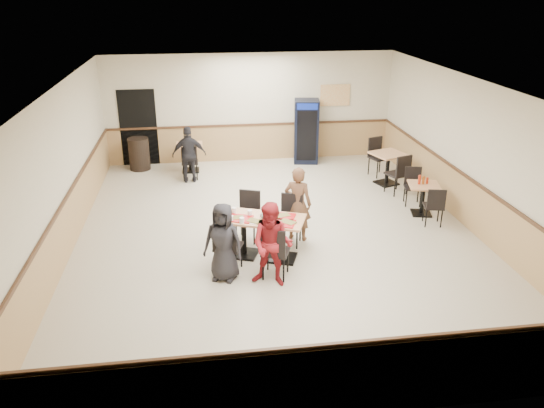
{
  "coord_description": "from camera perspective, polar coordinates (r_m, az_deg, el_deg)",
  "views": [
    {
      "loc": [
        -1.45,
        -9.61,
        4.71
      ],
      "look_at": [
        -0.17,
        -0.5,
        0.87
      ],
      "focal_mm": 35.0,
      "sensor_mm": 36.0,
      "label": 1
    }
  ],
  "objects": [
    {
      "name": "side_table_far_chair_south",
      "position": [
        13.06,
        13.29,
        3.26
      ],
      "size": [
        0.6,
        0.6,
        1.03
      ],
      "primitive_type": null,
      "rotation": [
        0.0,
        0.0,
        3.48
      ],
      "color": "black",
      "rests_on": "ground"
    },
    {
      "name": "condiment_caddy",
      "position": [
        11.93,
        15.88,
        2.5
      ],
      "size": [
        0.23,
        0.06,
        0.2
      ],
      "color": "#B1270C",
      "rests_on": "side_table_near"
    },
    {
      "name": "lone_diner",
      "position": [
        13.57,
        -8.9,
        5.27
      ],
      "size": [
        0.85,
        0.36,
        1.45
      ],
      "primitive_type": "imported",
      "rotation": [
        0.0,
        0.0,
        3.13
      ],
      "color": "black",
      "rests_on": "ground"
    },
    {
      "name": "main_table",
      "position": [
        9.69,
        -0.94,
        -2.95
      ],
      "size": [
        1.64,
        1.21,
        0.79
      ],
      "rotation": [
        0.0,
        0.0,
        -0.36
      ],
      "color": "black",
      "rests_on": "ground"
    },
    {
      "name": "side_table_near_chair_north",
      "position": [
        12.48,
        14.95,
        1.82
      ],
      "size": [
        0.49,
        0.49,
        0.88
      ],
      "primitive_type": null,
      "rotation": [
        0.0,
        0.0,
        -0.23
      ],
      "color": "black",
      "rests_on": "ground"
    },
    {
      "name": "diner_woman_left",
      "position": [
        8.96,
        -5.26,
        -4.1
      ],
      "size": [
        0.79,
        0.66,
        1.38
      ],
      "primitive_type": "imported",
      "rotation": [
        0.0,
        0.0,
        -0.38
      ],
      "color": "black",
      "rests_on": "ground"
    },
    {
      "name": "side_table_near",
      "position": [
        12.0,
        15.95,
        0.99
      ],
      "size": [
        0.77,
        0.77,
        0.69
      ],
      "rotation": [
        0.0,
        0.0,
        -0.23
      ],
      "color": "black",
      "rests_on": "ground"
    },
    {
      "name": "trash_bin",
      "position": [
        14.88,
        -14.1,
        5.25
      ],
      "size": [
        0.55,
        0.55,
        0.87
      ],
      "primitive_type": "cylinder",
      "color": "black",
      "rests_on": "ground"
    },
    {
      "name": "side_table_far_chair_north",
      "position": [
        14.21,
        11.48,
        4.99
      ],
      "size": [
        0.6,
        0.6,
        1.03
      ],
      "primitive_type": null,
      "rotation": [
        0.0,
        0.0,
        0.34
      ],
      "color": "black",
      "rests_on": "ground"
    },
    {
      "name": "tabletop_clutter",
      "position": [
        9.51,
        -1.01,
        -1.54
      ],
      "size": [
        1.35,
        0.87,
        0.12
      ],
      "rotation": [
        0.0,
        0.0,
        -0.36
      ],
      "color": "#BA0C10",
      "rests_on": "main_table"
    },
    {
      "name": "back_table_chair_lone",
      "position": [
        13.88,
        -8.83,
        4.58
      ],
      "size": [
        0.44,
        0.44,
        0.94
      ],
      "primitive_type": null,
      "rotation": [
        0.0,
        0.0,
        3.13
      ],
      "color": "black",
      "rests_on": "ground"
    },
    {
      "name": "room_shell",
      "position": [
        13.24,
        6.52,
        4.3
      ],
      "size": [
        10.0,
        10.0,
        10.0
      ],
      "color": "silver",
      "rests_on": "ground"
    },
    {
      "name": "back_table",
      "position": [
        14.44,
        -8.83,
        5.39
      ],
      "size": [
        0.7,
        0.7,
        0.74
      ],
      "rotation": [
        0.0,
        0.0,
        -0.01
      ],
      "color": "black",
      "rests_on": "ground"
    },
    {
      "name": "ground",
      "position": [
        10.8,
        0.52,
        -3.23
      ],
      "size": [
        10.0,
        10.0,
        0.0
      ],
      "primitive_type": "plane",
      "color": "beige",
      "rests_on": "ground"
    },
    {
      "name": "side_table_far",
      "position": [
        13.63,
        12.35,
        4.27
      ],
      "size": [
        0.96,
        0.96,
        0.81
      ],
      "rotation": [
        0.0,
        0.0,
        0.34
      ],
      "color": "black",
      "rests_on": "ground"
    },
    {
      "name": "side_table_near_chair_south",
      "position": [
        11.55,
        16.99,
        -0.12
      ],
      "size": [
        0.49,
        0.49,
        0.88
      ],
      "primitive_type": null,
      "rotation": [
        0.0,
        0.0,
        2.92
      ],
      "color": "black",
      "rests_on": "ground"
    },
    {
      "name": "diner_man_opposite",
      "position": [
        10.31,
        2.79,
        0.02
      ],
      "size": [
        0.65,
        0.56,
        1.5
      ],
      "primitive_type": "imported",
      "rotation": [
        0.0,
        0.0,
        2.69
      ],
      "color": "brown",
      "rests_on": "ground"
    },
    {
      "name": "pepsi_cooler",
      "position": [
        15.01,
        3.7,
        7.81
      ],
      "size": [
        0.76,
        0.77,
        1.76
      ],
      "rotation": [
        0.0,
        0.0,
        -0.16
      ],
      "color": "black",
      "rests_on": "ground"
    },
    {
      "name": "main_chairs",
      "position": [
        9.71,
        -1.25,
        -3.05
      ],
      "size": [
        1.84,
        2.08,
        1.0
      ],
      "rotation": [
        0.0,
        0.0,
        -0.36
      ],
      "color": "black",
      "rests_on": "ground"
    },
    {
      "name": "diner_woman_right",
      "position": [
        8.74,
        0.02,
        -4.42
      ],
      "size": [
        0.88,
        0.79,
        1.47
      ],
      "primitive_type": "imported",
      "rotation": [
        0.0,
        0.0,
        -0.4
      ],
      "color": "maroon",
      "rests_on": "ground"
    }
  ]
}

